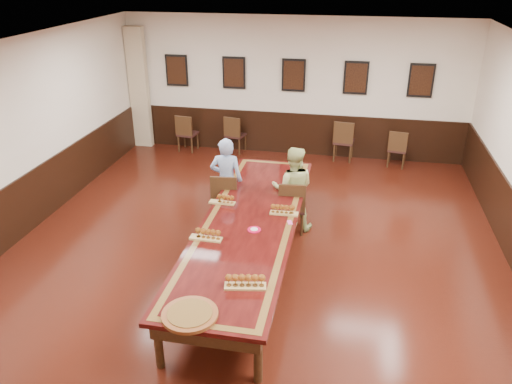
% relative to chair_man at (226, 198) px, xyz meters
% --- Properties ---
extents(floor, '(8.00, 10.00, 0.02)m').
position_rel_chair_man_xyz_m(floor, '(0.69, -1.23, -0.50)').
color(floor, black).
rests_on(floor, ground).
extents(ceiling, '(8.00, 10.00, 0.02)m').
position_rel_chair_man_xyz_m(ceiling, '(0.69, -1.23, 2.72)').
color(ceiling, white).
rests_on(ceiling, floor).
extents(wall_back, '(8.00, 0.02, 3.20)m').
position_rel_chair_man_xyz_m(wall_back, '(0.69, 3.78, 1.11)').
color(wall_back, beige).
rests_on(wall_back, floor).
extents(chair_man, '(0.50, 0.54, 0.98)m').
position_rel_chair_man_xyz_m(chair_man, '(0.00, 0.00, 0.00)').
color(chair_man, black).
rests_on(chair_man, floor).
extents(chair_woman, '(0.49, 0.53, 0.96)m').
position_rel_chair_man_xyz_m(chair_woman, '(1.18, -0.05, -0.01)').
color(chair_woman, black).
rests_on(chair_woman, floor).
extents(spare_chair_a, '(0.48, 0.51, 0.92)m').
position_rel_chair_man_xyz_m(spare_chair_a, '(-1.85, 3.45, -0.03)').
color(spare_chair_a, black).
rests_on(spare_chair_a, floor).
extents(spare_chair_b, '(0.51, 0.54, 0.91)m').
position_rel_chair_man_xyz_m(spare_chair_b, '(-0.67, 3.59, -0.03)').
color(spare_chair_b, black).
rests_on(spare_chair_b, floor).
extents(spare_chair_c, '(0.50, 0.54, 0.97)m').
position_rel_chair_man_xyz_m(spare_chair_c, '(1.93, 3.54, -0.00)').
color(spare_chair_c, black).
rests_on(spare_chair_c, floor).
extents(spare_chair_d, '(0.47, 0.50, 0.86)m').
position_rel_chair_man_xyz_m(spare_chair_d, '(3.14, 3.37, -0.06)').
color(spare_chair_d, black).
rests_on(spare_chair_d, floor).
extents(person_man, '(0.60, 0.42, 1.56)m').
position_rel_chair_man_xyz_m(person_man, '(-0.01, 0.10, 0.29)').
color(person_man, '#476EB1').
rests_on(person_man, floor).
extents(person_woman, '(0.79, 0.64, 1.50)m').
position_rel_chair_man_xyz_m(person_woman, '(1.17, 0.05, 0.26)').
color(person_woman, '#C3CD80').
rests_on(person_woman, floor).
extents(pink_phone, '(0.10, 0.14, 0.01)m').
position_rel_chair_man_xyz_m(pink_phone, '(1.29, -1.17, 0.27)').
color(pink_phone, '#ED4FA2').
rests_on(pink_phone, conference_table).
extents(curtain, '(0.45, 0.18, 2.90)m').
position_rel_chair_man_xyz_m(curtain, '(-3.06, 3.59, 0.96)').
color(curtain, tan).
rests_on(curtain, floor).
extents(wainscoting, '(8.00, 10.00, 1.00)m').
position_rel_chair_man_xyz_m(wainscoting, '(0.69, -1.23, 0.01)').
color(wainscoting, black).
rests_on(wainscoting, floor).
extents(conference_table, '(1.40, 5.00, 0.76)m').
position_rel_chair_man_xyz_m(conference_table, '(0.69, -1.23, 0.12)').
color(conference_table, black).
rests_on(conference_table, floor).
extents(posters, '(6.14, 0.04, 0.74)m').
position_rel_chair_man_xyz_m(posters, '(0.69, 3.71, 1.41)').
color(posters, black).
rests_on(posters, wall_back).
extents(flight_a, '(0.42, 0.15, 0.16)m').
position_rel_chair_man_xyz_m(flight_a, '(0.15, -0.74, 0.33)').
color(flight_a, '#A28143').
rests_on(flight_a, conference_table).
extents(flight_b, '(0.44, 0.15, 0.16)m').
position_rel_chair_man_xyz_m(flight_b, '(1.15, -0.92, 0.34)').
color(flight_b, '#A28143').
rests_on(flight_b, conference_table).
extents(flight_c, '(0.46, 0.16, 0.17)m').
position_rel_chair_man_xyz_m(flight_c, '(0.20, -1.88, 0.34)').
color(flight_c, '#A28143').
rests_on(flight_c, conference_table).
extents(flight_d, '(0.52, 0.24, 0.19)m').
position_rel_chair_man_xyz_m(flight_d, '(0.98, -2.87, 0.35)').
color(flight_d, '#A28143').
rests_on(flight_d, conference_table).
extents(red_plate_grp, '(0.20, 0.20, 0.03)m').
position_rel_chair_man_xyz_m(red_plate_grp, '(0.81, -1.50, 0.27)').
color(red_plate_grp, '#C50D38').
rests_on(red_plate_grp, conference_table).
extents(carved_platter, '(0.79, 0.79, 0.05)m').
position_rel_chair_man_xyz_m(carved_platter, '(0.49, -3.50, 0.29)').
color(carved_platter, '#5F2D13').
rests_on(carved_platter, conference_table).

